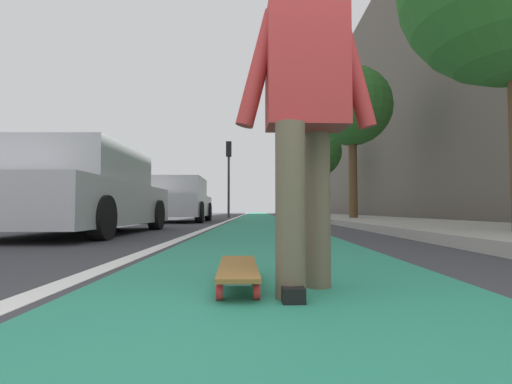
{
  "coord_description": "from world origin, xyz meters",
  "views": [
    {
      "loc": [
        -0.62,
        0.13,
        0.41
      ],
      "look_at": [
        10.4,
        0.14,
        0.92
      ],
      "focal_mm": 27.15,
      "sensor_mm": 36.0,
      "label": 1
    }
  ],
  "objects_px": {
    "parked_car_mid": "(178,201)",
    "street_tree_mid": "(352,107)",
    "skateboard": "(238,269)",
    "skater_person": "(305,105)",
    "traffic_light": "(229,165)",
    "parked_car_near": "(81,193)",
    "street_tree_far": "(316,152)"
  },
  "relations": [
    {
      "from": "skater_person",
      "to": "street_tree_far",
      "type": "relative_size",
      "value": 0.32
    },
    {
      "from": "skateboard",
      "to": "traffic_light",
      "type": "xyz_separation_m",
      "value": [
        18.23,
        1.37,
        2.69
      ]
    },
    {
      "from": "skater_person",
      "to": "traffic_light",
      "type": "bearing_deg",
      "value": 5.33
    },
    {
      "from": "skater_person",
      "to": "street_tree_mid",
      "type": "bearing_deg",
      "value": -15.18
    },
    {
      "from": "skater_person",
      "to": "traffic_light",
      "type": "height_order",
      "value": "traffic_light"
    },
    {
      "from": "skater_person",
      "to": "street_tree_mid",
      "type": "height_order",
      "value": "street_tree_mid"
    },
    {
      "from": "street_tree_mid",
      "to": "skater_person",
      "type": "bearing_deg",
      "value": 164.82
    },
    {
      "from": "parked_car_near",
      "to": "street_tree_mid",
      "type": "xyz_separation_m",
      "value": [
        6.68,
        -6.3,
        3.27
      ]
    },
    {
      "from": "parked_car_near",
      "to": "parked_car_mid",
      "type": "height_order",
      "value": "parked_car_mid"
    },
    {
      "from": "skater_person",
      "to": "street_tree_far",
      "type": "height_order",
      "value": "street_tree_far"
    },
    {
      "from": "skateboard",
      "to": "street_tree_far",
      "type": "distance_m",
      "value": 20.07
    },
    {
      "from": "skateboard",
      "to": "skater_person",
      "type": "height_order",
      "value": "skater_person"
    },
    {
      "from": "traffic_light",
      "to": "street_tree_far",
      "type": "bearing_deg",
      "value": -75.6
    },
    {
      "from": "traffic_light",
      "to": "street_tree_far",
      "type": "height_order",
      "value": "street_tree_far"
    },
    {
      "from": "skater_person",
      "to": "street_tree_far",
      "type": "distance_m",
      "value": 20.03
    },
    {
      "from": "parked_car_mid",
      "to": "street_tree_mid",
      "type": "height_order",
      "value": "street_tree_mid"
    },
    {
      "from": "skater_person",
      "to": "traffic_light",
      "type": "distance_m",
      "value": 18.55
    },
    {
      "from": "skateboard",
      "to": "parked_car_mid",
      "type": "xyz_separation_m",
      "value": [
        11.19,
        2.58,
        0.63
      ]
    },
    {
      "from": "traffic_light",
      "to": "street_tree_mid",
      "type": "xyz_separation_m",
      "value": [
        -7.07,
        -4.79,
        1.18
      ]
    },
    {
      "from": "parked_car_mid",
      "to": "street_tree_mid",
      "type": "bearing_deg",
      "value": -90.24
    },
    {
      "from": "parked_car_mid",
      "to": "street_tree_far",
      "type": "height_order",
      "value": "street_tree_far"
    },
    {
      "from": "skater_person",
      "to": "parked_car_near",
      "type": "distance_m",
      "value": 5.65
    },
    {
      "from": "parked_car_near",
      "to": "skater_person",
      "type": "bearing_deg",
      "value": -145.13
    },
    {
      "from": "parked_car_near",
      "to": "street_tree_far",
      "type": "xyz_separation_m",
      "value": [
        14.97,
        -6.3,
        2.96
      ]
    },
    {
      "from": "skater_person",
      "to": "parked_car_near",
      "type": "bearing_deg",
      "value": 34.87
    },
    {
      "from": "skateboard",
      "to": "parked_car_mid",
      "type": "relative_size",
      "value": 0.2
    },
    {
      "from": "parked_car_mid",
      "to": "traffic_light",
      "type": "bearing_deg",
      "value": -9.78
    },
    {
      "from": "skater_person",
      "to": "parked_car_mid",
      "type": "distance_m",
      "value": 11.71
    },
    {
      "from": "skateboard",
      "to": "street_tree_mid",
      "type": "xyz_separation_m",
      "value": [
        11.16,
        -3.42,
        3.88
      ]
    },
    {
      "from": "street_tree_mid",
      "to": "parked_car_near",
      "type": "bearing_deg",
      "value": 136.68
    },
    {
      "from": "parked_car_near",
      "to": "street_tree_far",
      "type": "relative_size",
      "value": 0.89
    },
    {
      "from": "street_tree_mid",
      "to": "traffic_light",
      "type": "bearing_deg",
      "value": 34.1
    }
  ]
}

